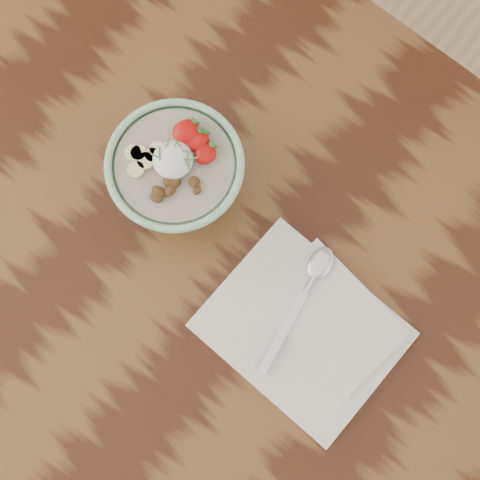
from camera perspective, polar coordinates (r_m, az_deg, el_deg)
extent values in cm
cube|color=#36190D|center=(87.90, 0.18, -5.58)|extent=(160.00, 90.00, 4.00)
cylinder|color=#9ACFA5|center=(89.00, -5.09, 4.64)|extent=(7.45, 7.45, 1.06)
torus|color=#9ACFA5|center=(80.77, -5.62, 6.45)|extent=(16.94, 16.94, 0.98)
cylinder|color=#B0A992|center=(81.27, -5.59, 6.32)|extent=(14.37, 14.37, 0.89)
ellipsoid|color=white|center=(80.07, -5.75, 6.81)|extent=(4.85, 4.85, 2.67)
ellipsoid|color=#B90B08|center=(80.98, -4.03, 8.49)|extent=(2.50, 2.75, 1.37)
cone|color=#286623|center=(80.97, -3.52, 9.14)|extent=(1.40, 1.03, 1.52)
ellipsoid|color=#B90B08|center=(81.20, -4.59, 9.14)|extent=(3.17, 3.49, 1.74)
cone|color=#286623|center=(81.26, -3.95, 9.94)|extent=(1.40, 1.03, 1.52)
ellipsoid|color=#B90B08|center=(80.29, -2.98, 7.35)|extent=(2.51, 2.76, 1.38)
cone|color=#286623|center=(80.27, -2.47, 8.01)|extent=(1.40, 1.03, 1.52)
ellipsoid|color=#B90B08|center=(80.92, -3.58, 8.47)|extent=(2.52, 2.77, 1.38)
cone|color=#286623|center=(80.91, -3.07, 9.13)|extent=(1.40, 1.03, 1.52)
cylinder|color=beige|center=(81.30, -7.07, 7.69)|extent=(1.87, 1.87, 0.70)
cylinder|color=beige|center=(81.42, -8.65, 7.31)|extent=(1.90, 1.90, 0.70)
cylinder|color=beige|center=(81.53, -9.11, 7.32)|extent=(2.05, 2.05, 0.70)
cylinder|color=beige|center=(80.97, -8.03, 6.69)|extent=(2.12, 2.12, 0.70)
cylinder|color=beige|center=(80.80, -8.87, 5.95)|extent=(2.06, 2.06, 0.70)
cylinder|color=beige|center=(81.10, -7.47, 7.16)|extent=(1.78, 1.78, 0.70)
ellipsoid|color=brown|center=(79.68, -5.98, 5.19)|extent=(2.36, 2.45, 0.99)
ellipsoid|color=brown|center=(79.23, -3.69, 4.24)|extent=(1.03, 1.27, 0.76)
ellipsoid|color=brown|center=(79.30, -7.08, 3.61)|extent=(1.92, 1.86, 0.85)
ellipsoid|color=brown|center=(79.62, -5.57, 4.93)|extent=(1.90, 1.93, 0.76)
ellipsoid|color=brown|center=(79.33, -6.05, 4.20)|extent=(1.77, 1.93, 0.93)
ellipsoid|color=brown|center=(79.49, -6.89, 4.12)|extent=(1.68, 1.59, 0.93)
ellipsoid|color=brown|center=(79.94, -6.27, 5.39)|extent=(1.60, 1.31, 0.77)
ellipsoid|color=brown|center=(79.57, -5.56, 4.90)|extent=(1.54, 1.77, 0.80)
ellipsoid|color=brown|center=(79.41, -7.02, 4.14)|extent=(1.73, 1.24, 1.26)
ellipsoid|color=brown|center=(79.48, -3.94, 4.98)|extent=(1.56, 1.49, 0.91)
ellipsoid|color=brown|center=(79.38, -7.17, 3.73)|extent=(1.61, 1.61, 0.90)
cylinder|color=#4E7C34|center=(79.24, -6.75, 7.13)|extent=(0.59, 1.23, 0.22)
cylinder|color=#4E7C34|center=(79.31, -7.18, 7.12)|extent=(1.55, 0.53, 0.23)
cylinder|color=#4E7C34|center=(79.46, -6.90, 7.52)|extent=(0.90, 1.06, 0.22)
cylinder|color=#4E7C34|center=(78.78, -3.92, 6.95)|extent=(0.77, 1.16, 0.22)
cylinder|color=#4E7C34|center=(78.63, -4.52, 6.52)|extent=(1.31, 0.91, 0.23)
cylinder|color=#4E7C34|center=(78.97, -5.67, 6.91)|extent=(0.98, 0.43, 0.21)
cylinder|color=#4E7C34|center=(79.00, -5.95, 6.89)|extent=(0.20, 1.25, 0.22)
cylinder|color=#4E7C34|center=(79.61, -5.36, 8.28)|extent=(1.37, 0.47, 0.23)
cylinder|color=#4E7C34|center=(79.51, -5.57, 8.03)|extent=(0.59, 1.19, 0.22)
cylinder|color=#4E7C34|center=(79.11, -4.47, 7.51)|extent=(1.36, 0.70, 0.23)
cylinder|color=#4E7C34|center=(79.70, -6.21, 8.20)|extent=(0.60, 1.27, 0.22)
cylinder|color=#4E7C34|center=(78.74, -4.41, 6.77)|extent=(1.27, 1.21, 0.23)
cube|color=white|center=(85.49, 5.32, -7.63)|extent=(23.46, 19.14, 0.89)
cube|color=white|center=(85.35, 7.78, -6.48)|extent=(18.16, 13.57, 0.53)
cube|color=silver|center=(84.12, 3.67, -7.91)|extent=(3.16, 11.44, 0.35)
cylinder|color=silver|center=(84.96, 5.98, -3.63)|extent=(1.23, 3.06, 0.70)
ellipsoid|color=silver|center=(85.41, 6.88, -1.95)|extent=(3.82, 5.04, 0.95)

